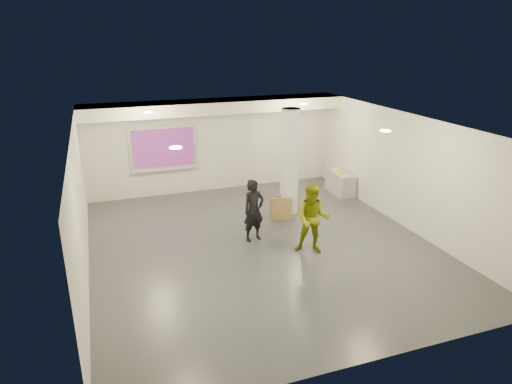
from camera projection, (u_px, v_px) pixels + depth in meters
name	position (u px, v px, depth m)	size (l,w,h in m)	color
floor	(261.00, 245.00, 11.16)	(8.00, 9.00, 0.01)	#33353B
ceiling	(262.00, 124.00, 10.17)	(8.00, 9.00, 0.01)	white
wall_back	(213.00, 145.00, 14.66)	(8.00, 0.01, 3.00)	silver
wall_front	(368.00, 280.00, 6.66)	(8.00, 0.01, 3.00)	silver
wall_left	(80.00, 208.00, 9.40)	(0.01, 9.00, 3.00)	silver
wall_right	(405.00, 171.00, 11.93)	(0.01, 9.00, 3.00)	silver
soffit_band	(217.00, 106.00, 13.74)	(8.00, 1.10, 0.36)	silver
downlight_nw	(148.00, 112.00, 11.70)	(0.22, 0.22, 0.02)	#FFE993
downlight_ne	(304.00, 104.00, 13.09)	(0.22, 0.22, 0.02)	#FFE993
downlight_sw	(176.00, 148.00, 8.14)	(0.22, 0.22, 0.02)	#FFE993
downlight_se	(385.00, 131.00, 9.53)	(0.22, 0.22, 0.02)	#FFE993
column	(290.00, 162.00, 12.74)	(0.52, 0.52, 3.00)	white
projection_screen	(164.00, 148.00, 14.11)	(2.10, 0.13, 1.42)	silver
credenza	(340.00, 183.00, 14.67)	(0.50, 1.21, 0.70)	#96999B
papers_stack	(337.00, 169.00, 14.81)	(0.24, 0.31, 0.02)	silver
postit_pad	(340.00, 171.00, 14.59)	(0.22, 0.31, 0.03)	#DDB706
cardboard_back	(277.00, 206.00, 12.92)	(0.51, 0.05, 0.56)	olive
cardboard_front	(282.00, 209.00, 12.59)	(0.56, 0.06, 0.62)	olive
woman	(254.00, 210.00, 11.21)	(0.57, 0.38, 1.57)	black
man	(313.00, 219.00, 10.58)	(0.81, 0.63, 1.67)	olive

